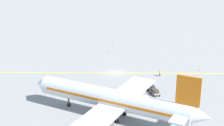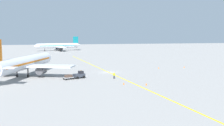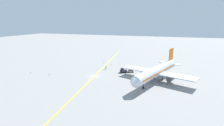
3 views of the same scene
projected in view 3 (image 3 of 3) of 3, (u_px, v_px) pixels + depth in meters
name	position (u px, v px, depth m)	size (l,w,h in m)	color
ground_plane	(94.00, 76.00, 70.74)	(400.00, 400.00, 0.00)	gray
apron_yellow_centreline	(94.00, 76.00, 70.73)	(0.40, 120.00, 0.01)	yellow
airplane_at_gate	(157.00, 71.00, 64.44)	(28.15, 34.49, 10.60)	silver
baggage_tug_dark	(123.00, 70.00, 75.50)	(3.35, 2.70, 2.11)	#333842
baggage_cart_trailing	(131.00, 71.00, 75.85)	(2.95, 2.37, 1.24)	gray
ground_crew_worker	(106.00, 67.00, 80.60)	(0.53, 0.35, 1.68)	#23232D
traffic_cone_near_nose	(111.00, 64.00, 88.70)	(0.32, 0.32, 0.55)	orange
traffic_cone_mid_apron	(31.00, 72.00, 75.00)	(0.32, 0.32, 0.55)	orange
traffic_cone_by_wingtip	(103.00, 63.00, 91.96)	(0.32, 0.32, 0.55)	orange
traffic_cone_far_edge	(49.00, 74.00, 72.16)	(0.32, 0.32, 0.55)	orange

